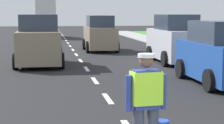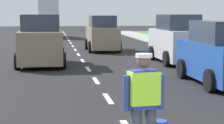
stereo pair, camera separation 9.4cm
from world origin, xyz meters
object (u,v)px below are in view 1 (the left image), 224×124
(road_worker, at_px, (147,101))
(car_parked_curbside, at_px, (219,55))
(car_parked_far, at_px, (175,40))
(car_oncoming_lead, at_px, (39,42))
(car_outgoing_far, at_px, (100,35))
(delivery_truck, at_px, (46,20))

(road_worker, xyz_separation_m, car_parked_curbside, (3.96, 6.43, 0.01))
(car_parked_far, bearing_deg, car_oncoming_lead, -178.79)
(road_worker, distance_m, car_parked_curbside, 7.55)
(road_worker, distance_m, car_parked_far, 13.00)
(road_worker, xyz_separation_m, car_parked_far, (4.32, 12.26, 0.10))
(car_parked_curbside, relative_size, car_outgoing_far, 1.09)
(road_worker, height_order, car_outgoing_far, car_outgoing_far)
(car_parked_curbside, relative_size, car_parked_far, 0.98)
(car_parked_curbside, distance_m, car_oncoming_lead, 8.15)
(car_parked_curbside, bearing_deg, road_worker, -121.65)
(delivery_truck, relative_size, car_parked_curbside, 1.09)
(delivery_truck, bearing_deg, road_worker, -87.25)
(car_oncoming_lead, height_order, car_parked_far, same)
(road_worker, relative_size, car_outgoing_far, 0.43)
(road_worker, distance_m, car_outgoing_far, 18.83)
(delivery_truck, xyz_separation_m, car_parked_far, (5.91, -20.94, -0.58))
(road_worker, height_order, car_oncoming_lead, car_oncoming_lead)
(delivery_truck, xyz_separation_m, car_outgoing_far, (3.25, -14.45, -0.62))
(car_parked_far, bearing_deg, delivery_truck, 105.77)
(car_oncoming_lead, xyz_separation_m, car_parked_far, (6.18, 0.13, 0.00))
(car_oncoming_lead, bearing_deg, road_worker, -81.27)
(road_worker, relative_size, delivery_truck, 0.36)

